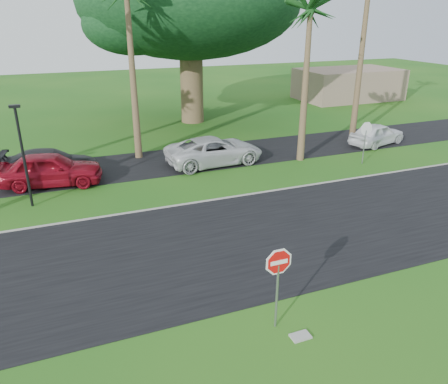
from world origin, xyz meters
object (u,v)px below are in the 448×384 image
stop_sign_near (278,272)px  stop_sign_far (366,134)px  car_dark (50,163)px  car_minivan (215,151)px  car_pickup (377,134)px  car_red (50,170)px

stop_sign_near → stop_sign_far: size_ratio=1.00×
car_dark → car_minivan: (8.94, -1.28, 0.07)m
stop_sign_near → car_minivan: bearing=76.5°
stop_sign_near → stop_sign_far: bearing=43.7°
stop_sign_near → stop_sign_far: 15.91m
stop_sign_near → car_pickup: bearing=43.1°
stop_sign_far → car_dark: size_ratio=0.52×
car_pickup → stop_sign_near: bearing=118.1°
stop_sign_far → car_pickup: stop_sign_far is taller
car_minivan → car_red: bearing=87.5°
stop_sign_near → car_minivan: (3.40, 14.12, -0.98)m
car_dark → car_minivan: 9.03m
car_dark → stop_sign_far: bearing=-95.2°
stop_sign_near → car_minivan: size_ratio=0.46×
stop_sign_far → car_minivan: size_ratio=0.46×
stop_sign_far → car_dark: (-17.05, 4.39, -1.05)m
stop_sign_near → car_minivan: 14.55m
car_red → car_dark: (0.01, 1.48, -0.13)m
stop_sign_near → car_dark: 16.40m
car_red → car_dark: bearing=9.6°
stop_sign_far → stop_sign_near: bearing=43.7°
car_red → stop_sign_far: bearing=-89.6°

